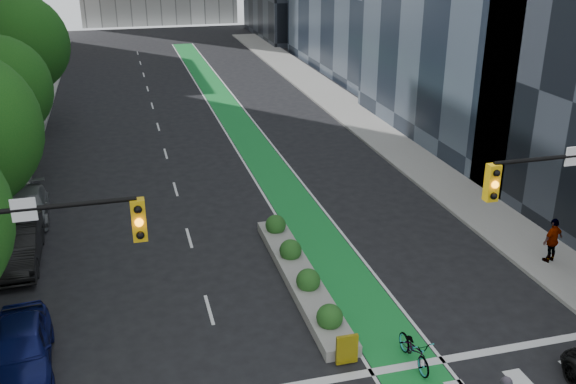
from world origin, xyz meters
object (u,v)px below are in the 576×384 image
parked_car_left_far (29,206)px  pedestrian_far (553,240)px  median_planter (300,274)px  parked_car_left_near (21,348)px  bicycle (414,349)px  parked_car_left_mid (16,245)px

parked_car_left_far → pedestrian_far: 23.26m
median_planter → pedestrian_far: bearing=-6.8°
parked_car_left_near → pedestrian_far: bearing=0.3°
median_planter → pedestrian_far: 10.28m
bicycle → pedestrian_far: (8.14, 4.52, 0.57)m
parked_car_left_far → pedestrian_far: size_ratio=2.32×
parked_car_left_near → bicycle: bearing=-18.2°
parked_car_left_near → parked_car_left_mid: size_ratio=0.87×
parked_car_left_near → parked_car_left_mid: bearing=93.2°
median_planter → parked_car_left_mid: size_ratio=2.00×
parked_car_left_near → parked_car_left_far: 11.91m
parked_car_left_mid → median_planter: bearing=-23.6°
pedestrian_far → median_planter: bearing=-24.7°
parked_car_left_mid → parked_car_left_far: size_ratio=1.18×
parked_car_left_mid → parked_car_left_far: parked_car_left_mid is taller
bicycle → median_planter: bearing=107.9°
parked_car_left_mid → pedestrian_far: size_ratio=2.73×
bicycle → parked_car_left_far: (-12.75, 14.74, 0.11)m
bicycle → parked_car_left_mid: bearing=139.7°
parked_car_left_near → parked_car_left_mid: (-0.98, 7.30, 0.08)m
median_planter → bicycle: median_planter is taller
median_planter → pedestrian_far: (10.18, -1.22, 0.72)m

